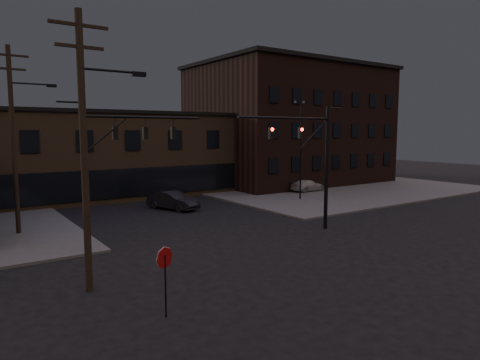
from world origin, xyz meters
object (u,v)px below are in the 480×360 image
(parked_car_lot_b, at_px, (308,186))
(traffic_signal_far, at_px, (107,157))
(traffic_signal_near, at_px, (314,155))
(car_crossing, at_px, (173,200))
(stop_sign, at_px, (165,265))
(parked_car_lot_a, at_px, (256,182))

(parked_car_lot_b, bearing_deg, traffic_signal_far, 108.97)
(traffic_signal_near, xyz_separation_m, car_crossing, (-4.14, 12.03, -4.18))
(stop_sign, bearing_deg, parked_car_lot_a, 47.54)
(traffic_signal_far, relative_size, parked_car_lot_a, 1.78)
(traffic_signal_near, distance_m, stop_sign, 15.17)
(traffic_signal_far, distance_m, parked_car_lot_b, 26.05)
(parked_car_lot_b, bearing_deg, car_crossing, 90.63)
(traffic_signal_far, relative_size, car_crossing, 1.74)
(parked_car_lot_b, height_order, car_crossing, car_crossing)
(traffic_signal_near, bearing_deg, parked_car_lot_a, 64.39)
(traffic_signal_far, height_order, stop_sign, traffic_signal_far)
(stop_sign, xyz_separation_m, parked_car_lot_b, (25.20, 19.38, -1.11))
(traffic_signal_far, distance_m, parked_car_lot_a, 24.69)
(parked_car_lot_b, bearing_deg, traffic_signal_near, 134.97)
(stop_sign, bearing_deg, parked_car_lot_b, 37.57)
(traffic_signal_far, height_order, parked_car_lot_a, traffic_signal_far)
(traffic_signal_far, distance_m, stop_sign, 10.55)
(traffic_signal_far, xyz_separation_m, car_crossing, (7.94, 8.53, -4.26))
(stop_sign, distance_m, parked_car_lot_b, 31.81)
(traffic_signal_far, height_order, car_crossing, traffic_signal_far)
(stop_sign, distance_m, car_crossing, 20.71)
(parked_car_lot_a, bearing_deg, stop_sign, 151.39)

